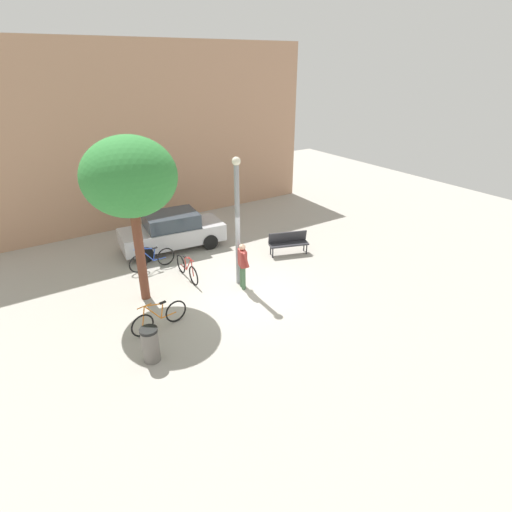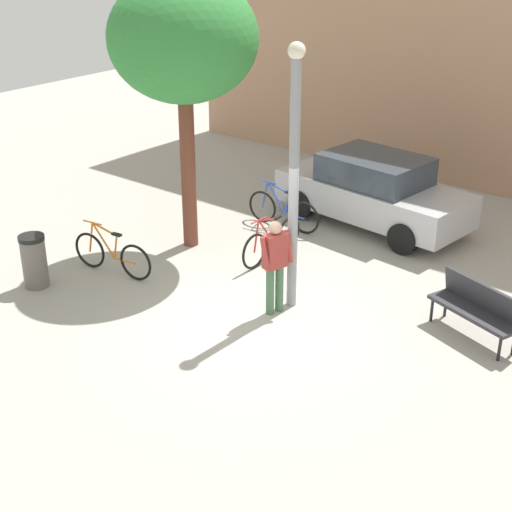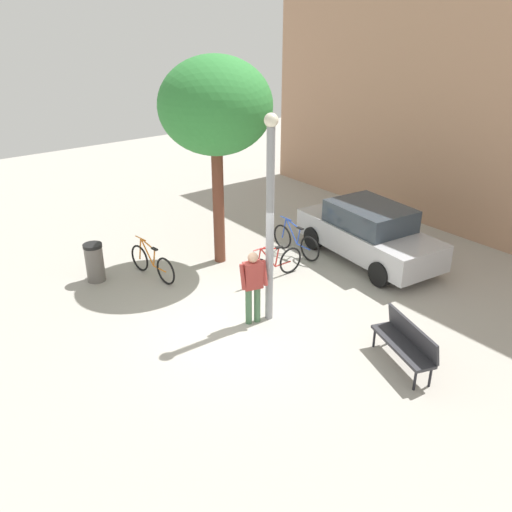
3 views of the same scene
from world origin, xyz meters
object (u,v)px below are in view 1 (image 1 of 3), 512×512
person_by_lamppost (243,263)px  bicycle_orange (159,318)px  bicycle_red (187,269)px  parked_car_silver (172,231)px  trash_bin (150,345)px  park_bench (288,241)px  plaza_tree (130,178)px  lamppost (237,218)px  bicycle_blue (152,260)px

person_by_lamppost → bicycle_orange: person_by_lamppost is taller
bicycle_red → parked_car_silver: bearing=77.3°
parked_car_silver → trash_bin: 7.17m
park_bench → trash_bin: (-7.01, -3.27, -0.05)m
trash_bin → park_bench: bearing=25.0°
plaza_tree → trash_bin: bearing=-106.6°
person_by_lamppost → plaza_tree: size_ratio=0.31×
lamppost → bicycle_red: (-1.40, 1.27, -2.07)m
lamppost → bicycle_orange: bearing=-162.1°
bicycle_blue → trash_bin: size_ratio=1.82×
bicycle_blue → lamppost: bearing=-51.1°
bicycle_orange → bicycle_blue: bearing=72.8°
parked_car_silver → trash_bin: size_ratio=4.39×
person_by_lamppost → bicycle_orange: (-3.30, -0.69, -0.58)m
lamppost → person_by_lamppost: 1.54m
park_bench → plaza_tree: size_ratio=0.31×
person_by_lamppost → bicycle_blue: (-2.13, 3.11, -0.58)m
person_by_lamppost → plaza_tree: plaza_tree is taller
bicycle_orange → park_bench: bearing=18.0°
person_by_lamppost → bicycle_blue: bearing=124.4°
plaza_tree → bicycle_orange: (-0.23, -1.91, -3.70)m
bicycle_orange → bicycle_red: 3.07m
person_by_lamppost → park_bench: person_by_lamppost is taller
park_bench → plaza_tree: bearing=-178.7°
bicycle_red → trash_bin: trash_bin is taller
plaza_tree → parked_car_silver: bearing=53.9°
park_bench → bicycle_orange: 6.63m
lamppost → bicycle_blue: 4.05m
plaza_tree → bicycle_blue: (0.94, 1.89, -3.70)m
bicycle_red → trash_bin: 4.46m
plaza_tree → bicycle_red: size_ratio=2.93×
bicycle_orange → bicycle_red: same height
person_by_lamppost → parked_car_silver: bearing=99.1°
lamppost → parked_car_silver: bearing=100.8°
lamppost → person_by_lamppost: size_ratio=2.68×
trash_bin → bicycle_orange: bearing=60.0°
park_bench → trash_bin: bearing=-155.0°
bicycle_red → parked_car_silver: 2.88m
park_bench → plaza_tree: plaza_tree is taller
person_by_lamppost → bicycle_blue: 3.81m
park_bench → bicycle_red: size_ratio=0.92×
bicycle_orange → trash_bin: bearing=-120.0°
bicycle_orange → plaza_tree: bearing=83.1°
lamppost → person_by_lamppost: (-0.06, -0.40, -1.49)m
lamppost → parked_car_silver: (-0.77, 4.05, -1.68)m
lamppost → parked_car_silver: size_ratio=1.03×
plaza_tree → lamppost: bearing=-14.7°
plaza_tree → bicycle_orange: 4.17m
lamppost → parked_car_silver: 4.46m
person_by_lamppost → bicycle_red: 2.22m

